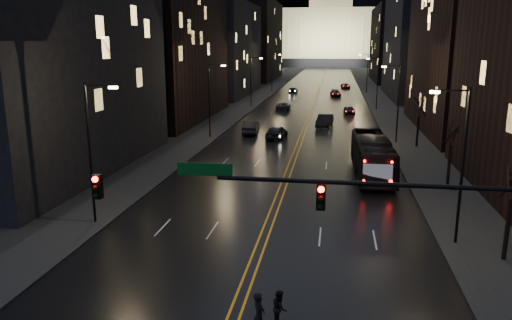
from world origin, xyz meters
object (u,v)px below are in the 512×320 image
at_px(receding_car_a, 325,121).
at_px(oncoming_car_a, 277,132).
at_px(oncoming_car_b, 251,127).
at_px(bus, 372,156).
at_px(pedestrian_b, 280,308).
at_px(traffic_signal, 386,213).
at_px(pedestrian_a, 259,316).

bearing_deg(receding_car_a, oncoming_car_a, -112.20).
height_order(oncoming_car_b, receding_car_a, receding_car_a).
distance_m(bus, receding_car_a, 25.95).
distance_m(oncoming_car_a, pedestrian_b, 41.17).
bearing_deg(bus, receding_car_a, 98.46).
relative_size(oncoming_car_a, oncoming_car_b, 0.94).
xyz_separation_m(bus, oncoming_car_b, (-13.84, 18.53, -0.86)).
bearing_deg(oncoming_car_b, pedestrian_b, 97.20).
distance_m(traffic_signal, receding_car_a, 51.00).
bearing_deg(pedestrian_b, oncoming_car_b, 1.80).
xyz_separation_m(oncoming_car_a, pedestrian_b, (4.90, -40.87, -0.04)).
height_order(bus, receding_car_a, bus).
bearing_deg(receding_car_a, pedestrian_b, -83.38).
height_order(traffic_signal, pedestrian_b, traffic_signal).
xyz_separation_m(bus, oncoming_car_a, (-10.20, 15.76, -0.88)).
relative_size(bus, oncoming_car_a, 2.53).
xyz_separation_m(receding_car_a, pedestrian_b, (-0.61, -50.62, -0.08)).
bearing_deg(oncoming_car_a, pedestrian_b, 104.20).
bearing_deg(traffic_signal, pedestrian_b, 178.64).
relative_size(traffic_signal, pedestrian_a, 8.91).
distance_m(traffic_signal, oncoming_car_b, 45.68).
height_order(oncoming_car_b, pedestrian_a, pedestrian_a).
height_order(receding_car_a, pedestrian_a, pedestrian_a).
relative_size(oncoming_car_a, pedestrian_a, 2.49).
bearing_deg(pedestrian_a, bus, -9.98).
xyz_separation_m(bus, receding_car_a, (-4.69, 25.50, -0.85)).
distance_m(bus, oncoming_car_a, 18.79).
bearing_deg(pedestrian_b, pedestrian_a, 136.81).
xyz_separation_m(bus, pedestrian_b, (-5.30, -25.11, -0.92)).
bearing_deg(pedestrian_a, oncoming_car_b, 12.90).
relative_size(receding_car_a, pedestrian_a, 2.67).
bearing_deg(pedestrian_b, receding_car_a, -9.97).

